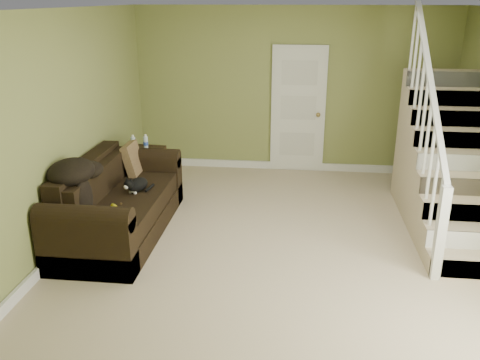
% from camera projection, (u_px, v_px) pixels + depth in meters
% --- Properties ---
extents(floor, '(5.00, 5.50, 0.01)m').
position_uv_depth(floor, '(284.00, 243.00, 5.94)').
color(floor, '#C6B08F').
rests_on(floor, ground).
extents(ceiling, '(5.00, 5.50, 0.01)m').
position_uv_depth(ceiling, '(292.00, 8.00, 5.05)').
color(ceiling, white).
rests_on(ceiling, wall_back).
extents(wall_back, '(5.00, 0.04, 2.60)m').
position_uv_depth(wall_back, '(293.00, 91.00, 8.06)').
color(wall_back, olive).
rests_on(wall_back, floor).
extents(wall_front, '(5.00, 0.04, 2.60)m').
position_uv_depth(wall_front, '(275.00, 256.00, 2.92)').
color(wall_front, olive).
rests_on(wall_front, floor).
extents(wall_left, '(0.04, 5.50, 2.60)m').
position_uv_depth(wall_left, '(67.00, 128.00, 5.77)').
color(wall_left, olive).
rests_on(wall_left, floor).
extents(baseboard_back, '(5.00, 0.04, 0.12)m').
position_uv_depth(baseboard_back, '(290.00, 166.00, 8.46)').
color(baseboard_back, white).
rests_on(baseboard_back, floor).
extents(baseboard_left, '(0.04, 5.50, 0.12)m').
position_uv_depth(baseboard_left, '(81.00, 228.00, 6.18)').
color(baseboard_left, white).
rests_on(baseboard_left, floor).
extents(door, '(0.86, 0.12, 2.02)m').
position_uv_depth(door, '(298.00, 110.00, 8.11)').
color(door, white).
rests_on(door, floor).
extents(staircase, '(1.00, 2.51, 2.82)m').
position_uv_depth(staircase, '(447.00, 171.00, 6.41)').
color(staircase, '#C6B08F').
rests_on(staircase, floor).
extents(sofa, '(0.99, 2.29, 0.91)m').
position_uv_depth(sofa, '(117.00, 206.00, 6.08)').
color(sofa, black).
rests_on(sofa, floor).
extents(side_table, '(0.60, 0.60, 0.90)m').
position_uv_depth(side_table, '(143.00, 172.00, 7.31)').
color(side_table, black).
rests_on(side_table, floor).
extents(cat, '(0.28, 0.48, 0.23)m').
position_uv_depth(cat, '(137.00, 185.00, 6.10)').
color(cat, black).
rests_on(cat, sofa).
extents(banana, '(0.17, 0.18, 0.05)m').
position_uv_depth(banana, '(115.00, 207.00, 5.62)').
color(banana, gold).
rests_on(banana, sofa).
extents(throw_pillow, '(0.20, 0.42, 0.43)m').
position_uv_depth(throw_pillow, '(133.00, 159.00, 6.72)').
color(throw_pillow, '#523521').
rests_on(throw_pillow, sofa).
extents(throw_blanket, '(0.61, 0.72, 0.26)m').
position_uv_depth(throw_blanket, '(71.00, 172.00, 5.46)').
color(throw_blanket, black).
rests_on(throw_blanket, sofa).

